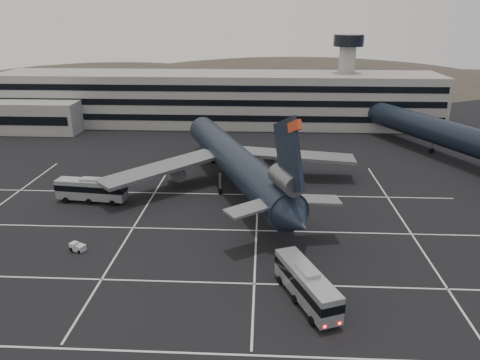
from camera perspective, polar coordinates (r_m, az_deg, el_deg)
name	(u,v)px	position (r m, az deg, el deg)	size (l,w,h in m)	color
ground	(169,241)	(65.39, -8.71, -7.41)	(260.00, 260.00, 0.00)	black
lane_markings	(176,239)	(65.85, -7.77, -7.16)	(90.00, 55.62, 0.01)	silver
terminal	(207,99)	(130.95, -4.04, 9.77)	(125.00, 26.00, 24.00)	gray
hills	(275,103)	(230.73, 4.26, 9.35)	(352.00, 180.00, 44.00)	#38332B
trijet_main	(235,161)	(81.31, -0.56, 2.34)	(44.38, 55.61, 18.08)	black
trijet_far	(438,130)	(110.82, 22.96, 5.61)	(30.67, 54.75, 18.08)	black
bus_near	(307,284)	(51.87, 8.11, -12.38)	(6.71, 11.56, 4.03)	#95989D
bus_far	(91,189)	(80.62, -17.67, -1.04)	(11.86, 3.98, 4.11)	#95989D
tug_b	(78,247)	(65.59, -19.11, -7.72)	(2.28, 1.92, 1.27)	beige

